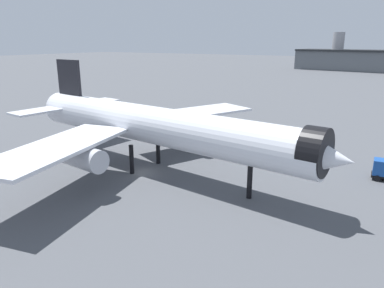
% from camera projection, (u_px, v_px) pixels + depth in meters
% --- Properties ---
extents(ground, '(900.00, 900.00, 0.00)m').
position_uv_depth(ground, '(143.00, 172.00, 55.77)').
color(ground, '#4C4F54').
extents(airliner_near_gate, '(57.42, 52.10, 16.41)m').
position_uv_depth(airliner_near_gate, '(155.00, 126.00, 54.35)').
color(airliner_near_gate, silver).
rests_on(airliner_near_gate, ground).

